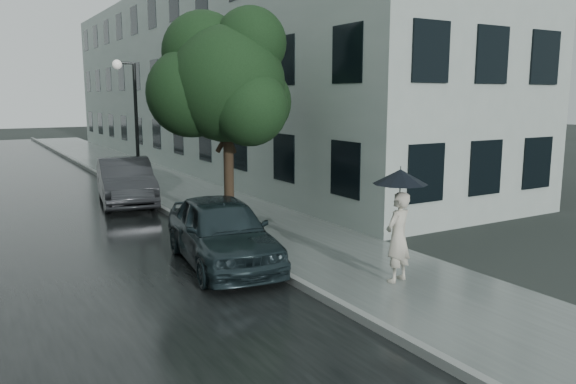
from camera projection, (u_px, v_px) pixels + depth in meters
ground at (356, 269)px, 11.55m from camera, size 120.00×120.00×0.00m
sidewalk at (174, 187)px, 21.87m from camera, size 3.50×60.00×0.01m
kerb_near at (126, 190)px, 20.95m from camera, size 0.15×60.00×0.15m
asphalt_road at (24, 200)px, 19.22m from camera, size 6.85×60.00×0.00m
building_near at (218, 78)px, 30.09m from camera, size 7.02×36.00×9.00m
pedestrian at (398, 237)px, 10.67m from camera, size 0.73×0.59×1.74m
umbrella at (400, 177)px, 10.48m from camera, size 1.21×1.21×1.29m
street_tree at (225, 82)px, 14.68m from camera, size 3.97×3.60×5.82m
lamp_post at (132, 119)px, 19.38m from camera, size 0.84×0.37×4.74m
car_near at (222, 231)px, 11.78m from camera, size 2.26×4.43×1.45m
car_far at (125, 181)px, 18.48m from camera, size 2.26×4.74×1.50m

